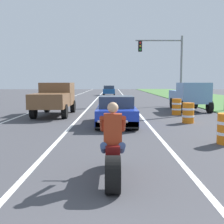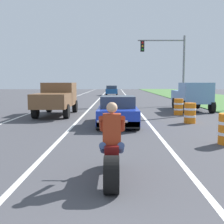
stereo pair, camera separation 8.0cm
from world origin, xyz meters
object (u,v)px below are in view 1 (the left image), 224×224
(traffic_light_mast_near, at_px, (168,60))
(construction_barrel_far, at_px, (177,107))
(pickup_truck_right_shoulder_light_blue, at_px, (190,95))
(pickup_truck_left_lane_brown, at_px, (55,97))
(construction_barrel_mid, at_px, (189,113))
(sports_car_blue, at_px, (117,111))
(motorcycle_with_rider, at_px, (114,153))
(distant_car_far_ahead, at_px, (110,90))

(traffic_light_mast_near, bearing_deg, construction_barrel_far, -96.30)
(pickup_truck_right_shoulder_light_blue, bearing_deg, pickup_truck_left_lane_brown, -161.42)
(traffic_light_mast_near, bearing_deg, construction_barrel_mid, -95.47)
(construction_barrel_far, bearing_deg, pickup_truck_left_lane_brown, -178.54)
(sports_car_blue, height_order, construction_barrel_far, sports_car_blue)
(sports_car_blue, bearing_deg, pickup_truck_left_lane_brown, 133.85)
(motorcycle_with_rider, relative_size, distant_car_far_ahead, 0.55)
(pickup_truck_left_lane_brown, relative_size, pickup_truck_right_shoulder_light_blue, 1.00)
(pickup_truck_left_lane_brown, xyz_separation_m, distant_car_far_ahead, (3.04, 26.15, -0.33))
(sports_car_blue, distance_m, distant_car_far_ahead, 30.00)
(construction_barrel_mid, bearing_deg, motorcycle_with_rider, -114.34)
(pickup_truck_right_shoulder_light_blue, distance_m, traffic_light_mast_near, 5.54)
(pickup_truck_left_lane_brown, xyz_separation_m, traffic_light_mast_near, (8.31, 7.73, 2.86))
(traffic_light_mast_near, bearing_deg, pickup_truck_right_shoulder_light_blue, -81.10)
(motorcycle_with_rider, bearing_deg, distant_car_far_ahead, 90.71)
(sports_car_blue, xyz_separation_m, construction_barrel_mid, (3.56, 0.51, -0.13))
(sports_car_blue, distance_m, construction_barrel_far, 5.54)
(motorcycle_with_rider, relative_size, sports_car_blue, 0.51)
(motorcycle_with_rider, xyz_separation_m, distant_car_far_ahead, (-0.47, 37.76, 0.18))
(motorcycle_with_rider, xyz_separation_m, sports_car_blue, (0.18, 7.77, 0.04))
(motorcycle_with_rider, distance_m, pickup_truck_right_shoulder_light_blue, 15.68)
(distant_car_far_ahead, bearing_deg, pickup_truck_right_shoulder_light_blue, -75.42)
(distant_car_far_ahead, bearing_deg, traffic_light_mast_near, -74.02)
(pickup_truck_left_lane_brown, height_order, construction_barrel_mid, pickup_truck_left_lane_brown)
(construction_barrel_far, bearing_deg, sports_car_blue, -133.19)
(construction_barrel_mid, bearing_deg, pickup_truck_right_shoulder_light_blue, 74.28)
(pickup_truck_right_shoulder_light_blue, distance_m, distant_car_far_ahead, 23.88)
(sports_car_blue, relative_size, pickup_truck_right_shoulder_light_blue, 0.90)
(motorcycle_with_rider, height_order, pickup_truck_left_lane_brown, pickup_truck_left_lane_brown)
(sports_car_blue, height_order, construction_barrel_mid, sports_car_blue)
(construction_barrel_mid, height_order, distant_car_far_ahead, distant_car_far_ahead)
(motorcycle_with_rider, xyz_separation_m, pickup_truck_left_lane_brown, (-3.51, 11.61, 0.51))
(motorcycle_with_rider, bearing_deg, construction_barrel_far, 71.40)
(sports_car_blue, xyz_separation_m, pickup_truck_left_lane_brown, (-3.69, 3.84, 0.48))
(pickup_truck_right_shoulder_light_blue, xyz_separation_m, construction_barrel_mid, (-1.79, -6.38, -0.60))
(sports_car_blue, relative_size, construction_barrel_far, 4.30)
(construction_barrel_far, relative_size, distant_car_far_ahead, 0.25)
(pickup_truck_left_lane_brown, relative_size, traffic_light_mast_near, 0.80)
(motorcycle_with_rider, bearing_deg, construction_barrel_mid, 65.66)
(sports_car_blue, distance_m, construction_barrel_mid, 3.60)
(pickup_truck_right_shoulder_light_blue, xyz_separation_m, traffic_light_mast_near, (-0.73, 4.69, 2.86))
(construction_barrel_far, bearing_deg, pickup_truck_right_shoulder_light_blue, 61.20)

